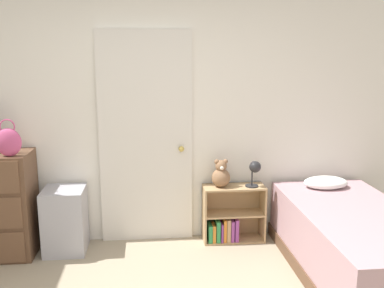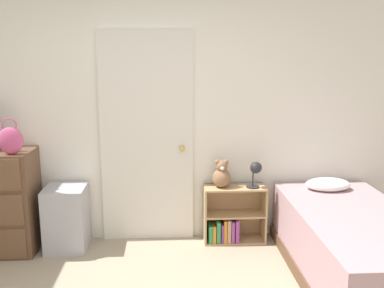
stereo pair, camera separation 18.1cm
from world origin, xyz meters
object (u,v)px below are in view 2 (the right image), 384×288
(teddy_bear, at_px, (222,175))
(desk_lamp, at_px, (256,170))
(handbag, at_px, (11,140))
(bed, at_px, (355,247))
(bookshelf, at_px, (230,220))
(storage_bin, at_px, (67,218))

(teddy_bear, relative_size, desk_lamp, 1.06)
(handbag, height_order, teddy_bear, handbag)
(desk_lamp, bearing_deg, handbag, -174.88)
(handbag, xyz_separation_m, teddy_bear, (1.92, 0.24, -0.43))
(handbag, height_order, bed, handbag)
(handbag, distance_m, teddy_bear, 1.98)
(teddy_bear, height_order, bed, teddy_bear)
(teddy_bear, distance_m, bed, 1.37)
(desk_lamp, bearing_deg, teddy_bear, 173.09)
(bookshelf, bearing_deg, bed, -41.53)
(storage_bin, relative_size, bookshelf, 1.00)
(handbag, xyz_separation_m, storage_bin, (0.40, 0.17, -0.81))
(storage_bin, height_order, bed, bed)
(handbag, height_order, desk_lamp, handbag)
(storage_bin, distance_m, bookshelf, 1.62)
(teddy_bear, bearing_deg, desk_lamp, -6.91)
(storage_bin, distance_m, desk_lamp, 1.90)
(desk_lamp, distance_m, bed, 1.14)
(handbag, bearing_deg, storage_bin, 22.53)
(storage_bin, bearing_deg, bookshelf, 2.81)
(bookshelf, distance_m, bed, 1.24)
(storage_bin, relative_size, desk_lamp, 2.34)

